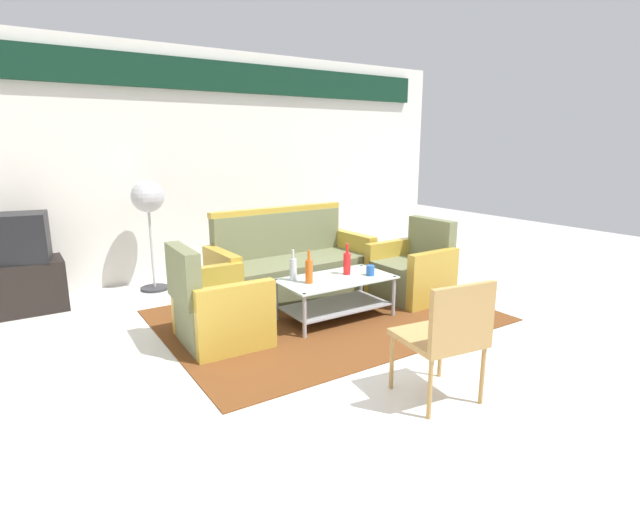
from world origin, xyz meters
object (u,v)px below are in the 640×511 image
bottle_clear (293,269)px  armchair_left (218,310)px  tv_stand (21,287)px  wicker_chair (447,332)px  cup (370,270)px  coffee_table (336,292)px  armchair_right (412,273)px  bottle_red (347,263)px  couch (291,268)px  pedestal_fan (148,203)px  bottle_orange (309,271)px  television (14,238)px

bottle_clear → armchair_left: bearing=-174.8°
tv_stand → wicker_chair: wicker_chair is taller
bottle_clear → cup: size_ratio=2.95×
coffee_table → bottle_clear: size_ratio=3.73×
armchair_right → bottle_red: (-0.90, -0.02, 0.24)m
couch → cup: bearing=107.1°
pedestal_fan → cup: bearing=-52.7°
bottle_red → bottle_clear: bottle_red is taller
couch → armchair_right: (1.07, -0.79, -0.03)m
bottle_orange → cup: (0.64, -0.10, -0.07)m
bottle_red → television: bearing=145.8°
bottle_clear → tv_stand: (-2.16, 1.74, -0.26)m
armchair_left → wicker_chair: armchair_left is taller
cup → pedestal_fan: 2.63m
couch → bottle_red: size_ratio=5.94×
bottle_clear → pedestal_fan: size_ratio=0.23×
armchair_left → television: television is taller
armchair_right → cup: bearing=102.1°
armchair_right → pedestal_fan: size_ratio=0.67×
armchair_right → tv_stand: armchair_right is taller
armchair_left → television: size_ratio=1.29×
bottle_clear → cup: bearing=-19.8°
television → tv_stand: bearing=90.0°
television → wicker_chair: 4.22m
tv_stand → television: television is taller
television → bottle_red: bearing=154.5°
coffee_table → bottle_orange: bottle_orange is taller
coffee_table → television: bearing=143.3°
bottle_red → bottle_orange: size_ratio=1.00×
pedestal_fan → wicker_chair: pedestal_fan is taller
couch → bottle_red: couch is taller
bottle_clear → wicker_chair: size_ratio=0.35×
bottle_red → pedestal_fan: 2.40m
couch → coffee_table: couch is taller
tv_stand → cup: bearing=-34.8°
couch → tv_stand: bearing=-24.1°
coffee_table → pedestal_fan: bearing=122.2°
bottle_orange → television: (-2.24, 1.90, 0.23)m
armchair_left → bottle_red: bearing=90.2°
armchair_left → armchair_right: bearing=91.3°
cup → tv_stand: bearing=145.2°
television → wicker_chair: size_ratio=0.79×
bottle_orange → pedestal_fan: pedestal_fan is taller
bottle_orange → bottle_clear: (-0.08, 0.16, -0.00)m
couch → bottle_orange: bearing=68.7°
armchair_right → bottle_orange: armchair_right is taller
tv_stand → pedestal_fan: size_ratio=0.63×
armchair_left → coffee_table: (1.16, -0.08, -0.02)m
armchair_right → pedestal_fan: (-2.30, 1.87, 0.73)m
pedestal_fan → armchair_left: bearing=-88.2°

